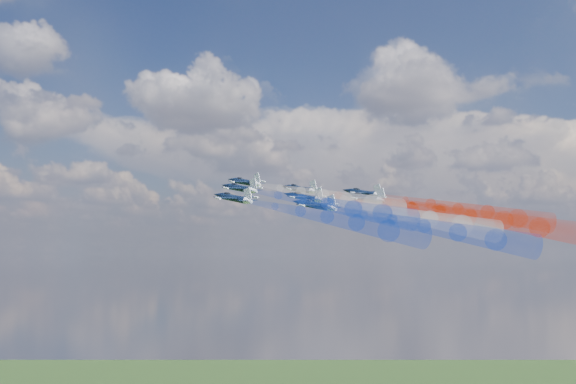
% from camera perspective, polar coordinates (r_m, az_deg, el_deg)
% --- Properties ---
extents(jet_lead, '(17.29, 15.80, 6.92)m').
position_cam_1_polar(jet_lead, '(180.73, -3.54, 0.82)').
color(jet_lead, black).
extents(trail_lead, '(42.79, 22.27, 13.02)m').
position_cam_1_polar(trail_lead, '(160.07, 2.93, -0.30)').
color(trail_lead, white).
extents(jet_inner_left, '(17.29, 15.80, 6.92)m').
position_cam_1_polar(jet_inner_left, '(165.25, -3.93, 0.30)').
color(jet_inner_left, black).
extents(trail_inner_left, '(42.79, 22.27, 13.02)m').
position_cam_1_polar(trail_inner_left, '(144.60, 3.17, -1.01)').
color(trail_inner_left, '#173AC4').
extents(jet_inner_right, '(17.29, 15.80, 6.92)m').
position_cam_1_polar(jet_inner_right, '(179.20, 1.01, 0.24)').
color(jet_inner_right, black).
extents(trail_inner_right, '(42.79, 22.27, 13.02)m').
position_cam_1_polar(trail_inner_right, '(160.28, 8.06, -0.94)').
color(trail_inner_right, red).
extents(jet_outer_left, '(17.29, 15.80, 6.92)m').
position_cam_1_polar(jet_outer_left, '(152.03, -4.47, -0.51)').
color(jet_outer_left, black).
extents(trail_outer_left, '(42.79, 22.27, 13.02)m').
position_cam_1_polar(trail_outer_left, '(131.36, 3.26, -2.08)').
color(trail_outer_left, '#173AC4').
extents(jet_center_third, '(17.29, 15.80, 6.92)m').
position_cam_1_polar(jet_center_third, '(163.61, 1.38, -0.42)').
color(jet_center_third, black).
extents(trail_center_third, '(42.79, 22.27, 13.02)m').
position_cam_1_polar(trail_center_third, '(145.01, 9.23, -1.82)').
color(trail_center_third, white).
extents(jet_outer_right, '(17.29, 15.80, 6.92)m').
position_cam_1_polar(jet_outer_right, '(179.20, 6.21, -0.08)').
color(jet_outer_right, black).
extents(trail_outer_right, '(42.79, 22.27, 13.02)m').
position_cam_1_polar(trail_outer_right, '(162.36, 13.79, -1.29)').
color(trail_outer_right, red).
extents(jet_rear_left, '(17.29, 15.80, 6.92)m').
position_cam_1_polar(jet_rear_left, '(149.44, 2.28, -1.10)').
color(jet_rear_left, black).
extents(trail_rear_left, '(42.79, 22.27, 13.02)m').
position_cam_1_polar(trail_rear_left, '(131.40, 11.10, -2.73)').
color(trail_rear_left, '#173AC4').
extents(jet_rear_right, '(17.29, 15.80, 6.92)m').
position_cam_1_polar(jet_rear_right, '(163.69, 6.37, -0.50)').
color(jet_rear_right, black).
extents(trail_rear_right, '(42.79, 22.27, 13.02)m').
position_cam_1_polar(trail_rear_right, '(147.11, 14.77, -1.88)').
color(trail_rear_right, red).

